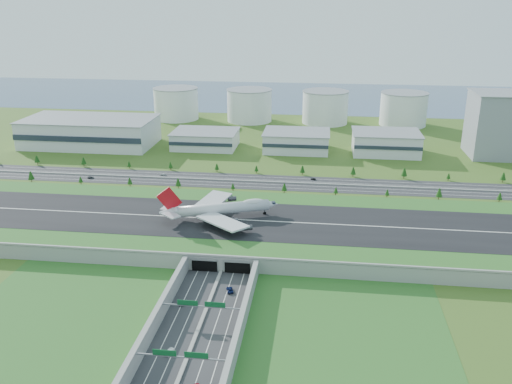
# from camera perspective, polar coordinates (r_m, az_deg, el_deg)

# --- Properties ---
(ground) EXTENTS (1200.00, 1200.00, 0.00)m
(ground) POSITION_cam_1_polar(r_m,az_deg,el_deg) (324.40, -2.05, -4.26)
(ground) COLOR #34591B
(ground) RESTS_ON ground
(airfield_deck) EXTENTS (520.00, 100.00, 9.20)m
(airfield_deck) POSITION_cam_1_polar(r_m,az_deg,el_deg) (322.66, -2.06, -3.60)
(airfield_deck) COLOR gray
(airfield_deck) RESTS_ON ground
(underpass_road) EXTENTS (38.80, 120.40, 8.00)m
(underpass_road) POSITION_cam_1_polar(r_m,az_deg,el_deg) (236.83, -5.98, -13.23)
(underpass_road) COLOR #28282B
(underpass_road) RESTS_ON ground
(sign_gantry_near) EXTENTS (38.70, 0.70, 9.80)m
(sign_gantry_near) POSITION_cam_1_polar(r_m,az_deg,el_deg) (238.55, -5.77, -11.95)
(sign_gantry_near) COLOR gray
(sign_gantry_near) RESTS_ON ground
(sign_gantry_far) EXTENTS (38.70, 0.70, 9.80)m
(sign_gantry_far) POSITION_cam_1_polar(r_m,az_deg,el_deg) (210.52, -7.95, -16.88)
(sign_gantry_far) COLOR gray
(sign_gantry_far) RESTS_ON ground
(north_expressway) EXTENTS (560.00, 36.00, 0.12)m
(north_expressway) POSITION_cam_1_polar(r_m,az_deg,el_deg) (412.06, 0.05, 1.09)
(north_expressway) COLOR #28282B
(north_expressway) RESTS_ON ground
(tree_row) EXTENTS (500.02, 48.74, 8.47)m
(tree_row) POSITION_cam_1_polar(r_m,az_deg,el_deg) (411.83, -0.26, 1.75)
(tree_row) COLOR #3D2819
(tree_row) RESTS_ON ground
(hangar_west) EXTENTS (120.00, 60.00, 25.00)m
(hangar_west) POSITION_cam_1_polar(r_m,az_deg,el_deg) (538.43, -17.06, 6.06)
(hangar_west) COLOR #BCBCC1
(hangar_west) RESTS_ON ground
(hangar_mid_a) EXTENTS (58.00, 42.00, 15.00)m
(hangar_mid_a) POSITION_cam_1_polar(r_m,az_deg,el_deg) (509.84, -5.35, 5.54)
(hangar_mid_a) COLOR #BCBCC1
(hangar_mid_a) RESTS_ON ground
(hangar_mid_b) EXTENTS (58.00, 42.00, 17.00)m
(hangar_mid_b) POSITION_cam_1_polar(r_m,az_deg,el_deg) (498.46, 4.28, 5.36)
(hangar_mid_b) COLOR #BCBCC1
(hangar_mid_b) RESTS_ON ground
(hangar_mid_c) EXTENTS (58.00, 42.00, 19.00)m
(hangar_mid_c) POSITION_cam_1_polar(r_m,az_deg,el_deg) (500.84, 13.49, 5.05)
(hangar_mid_c) COLOR #BCBCC1
(hangar_mid_c) RESTS_ON ground
(office_tower) EXTENTS (46.00, 46.00, 55.00)m
(office_tower) POSITION_cam_1_polar(r_m,az_deg,el_deg) (520.92, 24.09, 6.47)
(office_tower) COLOR gray
(office_tower) RESTS_ON ground
(fuel_tank_a) EXTENTS (50.00, 50.00, 35.00)m
(fuel_tank_a) POSITION_cam_1_polar(r_m,az_deg,el_deg) (635.88, -8.41, 9.17)
(fuel_tank_a) COLOR white
(fuel_tank_a) RESTS_ON ground
(fuel_tank_b) EXTENTS (50.00, 50.00, 35.00)m
(fuel_tank_b) POSITION_cam_1_polar(r_m,az_deg,el_deg) (618.80, -0.70, 9.09)
(fuel_tank_b) COLOR white
(fuel_tank_b) RESTS_ON ground
(fuel_tank_c) EXTENTS (50.00, 50.00, 35.00)m
(fuel_tank_c) POSITION_cam_1_polar(r_m,az_deg,el_deg) (613.13, 7.29, 8.83)
(fuel_tank_c) COLOR white
(fuel_tank_c) RESTS_ON ground
(fuel_tank_d) EXTENTS (50.00, 50.00, 35.00)m
(fuel_tank_d) POSITION_cam_1_polar(r_m,az_deg,el_deg) (619.19, 15.26, 8.41)
(fuel_tank_d) COLOR white
(fuel_tank_d) RESTS_ON ground
(bay_water) EXTENTS (1200.00, 260.00, 0.06)m
(bay_water) POSITION_cam_1_polar(r_m,az_deg,el_deg) (785.05, 3.60, 10.04)
(bay_water) COLOR #3B5172
(bay_water) RESTS_ON ground
(boeing_747) EXTENTS (69.40, 64.44, 22.42)m
(boeing_747) POSITION_cam_1_polar(r_m,az_deg,el_deg) (321.53, -3.81, -1.75)
(boeing_747) COLOR silver
(boeing_747) RESTS_ON airfield_deck
(car_0) EXTENTS (3.72, 5.23, 1.65)m
(car_0) POSITION_cam_1_polar(r_m,az_deg,el_deg) (253.87, -7.64, -11.50)
(car_0) COLOR #A0A0A5
(car_0) RESTS_ON ground
(car_1) EXTENTS (2.87, 5.30, 1.66)m
(car_1) POSITION_cam_1_polar(r_m,az_deg,el_deg) (224.20, -9.07, -16.28)
(car_1) COLOR white
(car_1) RESTS_ON ground
(car_2) EXTENTS (4.54, 6.75, 1.72)m
(car_2) POSITION_cam_1_polar(r_m,az_deg,el_deg) (262.21, -2.77, -10.23)
(car_2) COLOR #0D1742
(car_2) RESTS_ON ground
(car_4) EXTENTS (5.24, 3.33, 1.66)m
(car_4) POSITION_cam_1_polar(r_m,az_deg,el_deg) (438.78, -17.01, 1.49)
(car_4) COLOR #56565B
(car_4) RESTS_ON ground
(car_5) EXTENTS (4.23, 2.78, 1.32)m
(car_5) POSITION_cam_1_polar(r_m,az_deg,el_deg) (418.33, 6.05, 1.37)
(car_5) COLOR black
(car_5) RESTS_ON ground
(car_7) EXTENTS (5.47, 2.69, 1.53)m
(car_7) POSITION_cam_1_polar(r_m,az_deg,el_deg) (432.92, -9.79, 1.83)
(car_7) COLOR silver
(car_7) RESTS_ON ground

